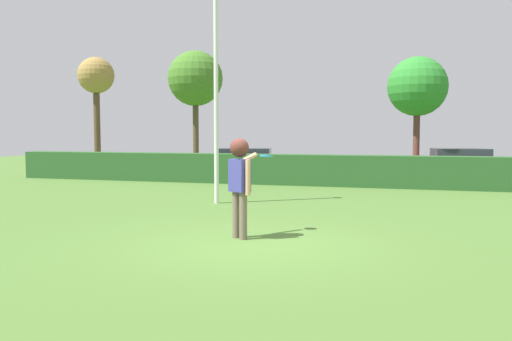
{
  "coord_description": "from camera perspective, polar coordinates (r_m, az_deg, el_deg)",
  "views": [
    {
      "loc": [
        2.61,
        -8.37,
        1.86
      ],
      "look_at": [
        -0.33,
        1.29,
        1.15
      ],
      "focal_mm": 36.39,
      "sensor_mm": 36.0,
      "label": 1
    }
  ],
  "objects": [
    {
      "name": "parked_car_black",
      "position": [
        22.49,
        -1.22,
        1.04
      ],
      "size": [
        4.46,
        2.53,
        1.25
      ],
      "color": "black",
      "rests_on": "ground"
    },
    {
      "name": "bare_elm_tree",
      "position": [
        29.48,
        -17.17,
        9.62
      ],
      "size": [
        1.93,
        1.93,
        5.97
      ],
      "color": "brown",
      "rests_on": "ground"
    },
    {
      "name": "ground_plane",
      "position": [
        8.96,
        -0.39,
        -7.96
      ],
      "size": [
        60.0,
        60.0,
        0.0
      ],
      "primitive_type": "plane",
      "color": "#4A6F2E"
    },
    {
      "name": "birch_tree",
      "position": [
        22.92,
        17.32,
        8.74
      ],
      "size": [
        2.48,
        2.48,
        5.09
      ],
      "color": "brown",
      "rests_on": "ground"
    },
    {
      "name": "lamppost",
      "position": [
        13.98,
        -4.42,
        9.55
      ],
      "size": [
        0.24,
        0.24,
        5.79
      ],
      "color": "silver",
      "rests_on": "ground"
    },
    {
      "name": "person",
      "position": [
        9.18,
        -1.77,
        -0.49
      ],
      "size": [
        0.49,
        0.84,
        1.79
      ],
      "color": "#716051",
      "rests_on": "ground"
    },
    {
      "name": "hedge_row",
      "position": [
        18.79,
        8.91,
        0.0
      ],
      "size": [
        26.24,
        0.9,
        1.11
      ],
      "primitive_type": "cube",
      "color": "#285525",
      "rests_on": "ground"
    },
    {
      "name": "parked_car_red",
      "position": [
        23.55,
        21.51,
        0.9
      ],
      "size": [
        4.41,
        2.32,
        1.25
      ],
      "color": "#B21E1E",
      "rests_on": "ground"
    },
    {
      "name": "maple_tree",
      "position": [
        30.56,
        -6.68,
        9.94
      ],
      "size": [
        3.17,
        3.17,
        6.65
      ],
      "color": "brown",
      "rests_on": "ground"
    },
    {
      "name": "frisbee",
      "position": [
        9.81,
        1.14,
        1.59
      ],
      "size": [
        0.25,
        0.25,
        0.05
      ],
      "color": "#268CE5"
    }
  ]
}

